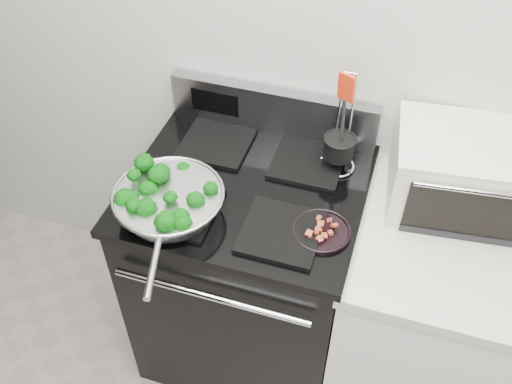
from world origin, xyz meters
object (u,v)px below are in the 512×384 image
at_px(skillet, 169,201).
at_px(toaster_oven, 464,173).
at_px(utensil_holder, 338,152).
at_px(gas_range, 248,269).
at_px(bacon_plate, 322,229).

bearing_deg(skillet, toaster_oven, 7.30).
bearing_deg(utensil_holder, toaster_oven, 22.59).
bearing_deg(skillet, gas_range, 31.07).
distance_m(skillet, bacon_plate, 0.48).
height_order(skillet, utensil_holder, utensil_holder).
relative_size(gas_range, skillet, 2.05).
height_order(skillet, toaster_oven, toaster_oven).
xyz_separation_m(skillet, toaster_oven, (0.86, 0.36, 0.04)).
bearing_deg(bacon_plate, skillet, -171.88).
bearing_deg(toaster_oven, utensil_holder, 171.94).
distance_m(gas_range, bacon_plate, 0.57).
bearing_deg(gas_range, toaster_oven, 13.69).
bearing_deg(utensil_holder, bacon_plate, -62.17).
distance_m(gas_range, utensil_holder, 0.62).
distance_m(skillet, toaster_oven, 0.94).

